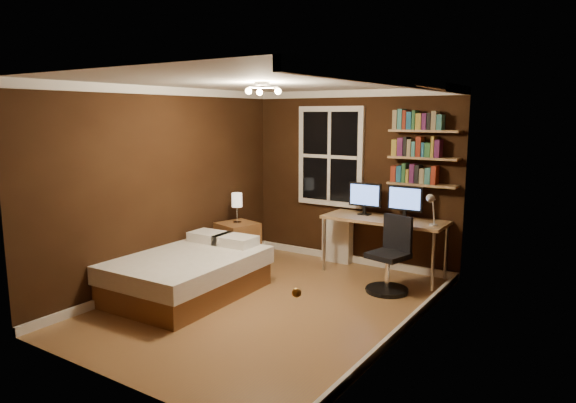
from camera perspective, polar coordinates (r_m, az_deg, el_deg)
The scene contains 24 objects.
floor at distance 6.03m, azimuth -2.13°, elevation -11.34°, with size 4.20×4.20×0.00m, color olive.
wall_back at distance 7.50m, azimuth 7.17°, elevation 2.60°, with size 3.20×0.04×2.50m, color black.
wall_left at distance 6.75m, azimuth -13.33°, elevation 1.64°, with size 0.04×4.20×2.50m, color black.
wall_right at distance 4.96m, azimuth 13.00°, elevation -1.18°, with size 0.04×4.20×2.50m, color black.
ceiling at distance 5.64m, azimuth -2.30°, elevation 13.09°, with size 3.20×4.20×0.02m, color white.
window at distance 7.60m, azimuth 4.72°, elevation 5.01°, with size 1.06×0.06×1.46m, color white.
door at distance 3.65m, azimuth 4.05°, elevation -8.50°, with size 0.03×0.82×2.05m, color black, non-canonical shape.
door_knob at distance 3.43m, azimuth 0.96°, elevation -10.11°, with size 0.06×0.06×0.06m, color gold.
ceiling_fixture at distance 5.56m, azimuth -2.90°, elevation 12.11°, with size 0.44×0.44×0.18m, color beige, non-canonical shape.
bookshelf_lower at distance 6.98m, azimuth 14.71°, elevation 1.83°, with size 0.92×0.22×0.03m, color #A88351.
books_row_lower at distance 6.96m, azimuth 14.75°, elevation 2.89°, with size 0.54×0.16×0.23m, color maroon, non-canonical shape.
bookshelf_middle at distance 6.94m, azimuth 14.83°, elevation 4.70°, with size 0.92×0.22×0.03m, color #A88351.
books_row_middle at distance 6.93m, azimuth 14.88°, elevation 5.77°, with size 0.60×0.16×0.23m, color #1B577B, non-canonical shape.
bookshelf_upper at distance 6.92m, azimuth 14.96°, elevation 7.58°, with size 0.92×0.22×0.03m, color #A88351.
books_row_upper at distance 6.92m, azimuth 15.00°, elevation 8.66°, with size 0.60×0.16×0.23m, color #265A31, non-canonical shape.
bed at distance 6.37m, azimuth -10.99°, elevation -7.85°, with size 1.38×1.87×0.62m.
nightstand at distance 7.46m, azimuth -5.61°, elevation -4.73°, with size 0.50×0.50×0.63m, color brown.
bedside_lamp at distance 7.35m, azimuth -5.68°, elevation -0.73°, with size 0.15×0.15×0.43m, color beige, non-canonical shape.
radiator at distance 7.63m, azimuth 5.52°, elevation -4.25°, with size 0.44×0.16×0.67m, color silver.
desk at distance 7.02m, azimuth 10.65°, elevation -2.32°, with size 1.65×0.62×0.79m.
monitor_left at distance 7.17m, azimuth 8.54°, elevation 0.29°, with size 0.47×0.12×0.45m, color black, non-canonical shape.
monitor_right at distance 6.96m, azimuth 12.86°, elevation -0.14°, with size 0.47×0.12×0.45m, color black, non-canonical shape.
desk_lamp at distance 6.56m, azimuth 15.68°, elevation -0.86°, with size 0.14×0.32×0.44m, color silver, non-canonical shape.
office_chair at distance 6.47m, azimuth 11.26°, elevation -6.80°, with size 0.52×0.52×0.94m.
Camera 1 is at (3.28, -4.58, 2.16)m, focal length 32.00 mm.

